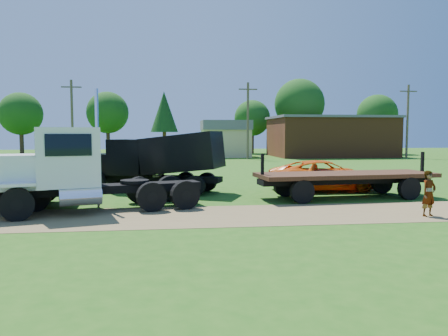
{
  "coord_description": "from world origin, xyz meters",
  "views": [
    {
      "loc": [
        -3.16,
        -15.88,
        3.05
      ],
      "look_at": [
        -0.92,
        2.18,
        1.6
      ],
      "focal_mm": 35.0,
      "sensor_mm": 36.0,
      "label": 1
    }
  ],
  "objects": [
    {
      "name": "tan_shed",
      "position": [
        4.0,
        40.0,
        2.42
      ],
      "size": [
        6.2,
        5.4,
        4.7
      ],
      "color": "tan",
      "rests_on": "ground"
    },
    {
      "name": "flatbed_trailer",
      "position": [
        5.04,
        3.68,
        0.92
      ],
      "size": [
        8.58,
        3.27,
        2.15
      ],
      "rotation": [
        0.0,
        0.0,
        0.09
      ],
      "color": "#361F11",
      "rests_on": "ground"
    },
    {
      "name": "spectator_b",
      "position": [
        -3.71,
        6.64,
        0.81
      ],
      "size": [
        0.98,
        0.91,
        1.61
      ],
      "primitive_type": "imported",
      "rotation": [
        0.0,
        0.0,
        3.64
      ],
      "color": "#999999",
      "rests_on": "ground"
    },
    {
      "name": "spectator_a",
      "position": [
        6.24,
        -1.09,
        0.84
      ],
      "size": [
        0.71,
        0.58,
        1.69
      ],
      "primitive_type": "imported",
      "rotation": [
        0.0,
        0.0,
        0.32
      ],
      "color": "#999999",
      "rests_on": "ground"
    },
    {
      "name": "dirt_track",
      "position": [
        0.0,
        0.0,
        0.01
      ],
      "size": [
        120.0,
        4.2,
        0.01
      ],
      "primitive_type": "cube",
      "color": "brown",
      "rests_on": "ground"
    },
    {
      "name": "white_semi_tractor",
      "position": [
        -6.99,
        1.45,
        1.66
      ],
      "size": [
        8.2,
        4.57,
        4.85
      ],
      "rotation": [
        0.0,
        0.0,
        0.28
      ],
      "color": "black",
      "rests_on": "ground"
    },
    {
      "name": "black_dump_truck",
      "position": [
        -3.74,
        6.9,
        1.74
      ],
      "size": [
        7.32,
        4.7,
        3.16
      ],
      "rotation": [
        0.0,
        0.0,
        -0.4
      ],
      "color": "black",
      "rests_on": "ground"
    },
    {
      "name": "utility_poles",
      "position": [
        6.0,
        35.0,
        4.71
      ],
      "size": [
        42.2,
        0.28,
        9.0
      ],
      "color": "brown",
      "rests_on": "ground"
    },
    {
      "name": "brick_building",
      "position": [
        18.0,
        40.0,
        2.66
      ],
      "size": [
        15.4,
        10.4,
        5.3
      ],
      "color": "brown",
      "rests_on": "ground"
    },
    {
      "name": "orange_pickup",
      "position": [
        5.03,
        6.44,
        0.81
      ],
      "size": [
        5.84,
        2.75,
        1.61
      ],
      "primitive_type": "imported",
      "rotation": [
        0.0,
        0.0,
        1.58
      ],
      "color": "#E85C0A",
      "rests_on": "ground"
    },
    {
      "name": "tree_row",
      "position": [
        5.14,
        49.64,
        6.45
      ],
      "size": [
        56.82,
        11.85,
        11.53
      ],
      "color": "#312114",
      "rests_on": "ground"
    },
    {
      "name": "ground",
      "position": [
        0.0,
        0.0,
        0.0
      ],
      "size": [
        140.0,
        140.0,
        0.0
      ],
      "primitive_type": "plane",
      "color": "#215713",
      "rests_on": "ground"
    }
  ]
}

